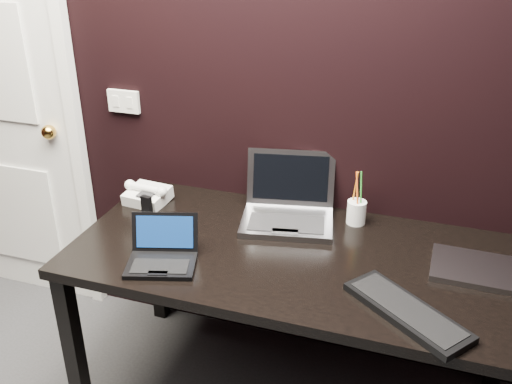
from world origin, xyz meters
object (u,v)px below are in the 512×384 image
(closed_laptop, at_px, (478,269))
(desk_phone, at_px, (147,195))
(netbook, at_px, (162,255))
(ext_keyboard, at_px, (407,311))
(pen_cup, at_px, (356,211))
(mobile_phone, at_px, (146,209))
(desk, at_px, (299,271))
(silver_laptop, at_px, (288,210))

(closed_laptop, bearing_deg, desk_phone, 175.14)
(netbook, relative_size, ext_keyboard, 0.69)
(desk_phone, distance_m, pen_cup, 0.90)
(closed_laptop, xyz_separation_m, mobile_phone, (-1.30, -0.00, 0.02))
(ext_keyboard, bearing_deg, pen_cup, 114.79)
(ext_keyboard, relative_size, desk_phone, 2.00)
(desk, distance_m, closed_laptop, 0.64)
(netbook, distance_m, mobile_phone, 0.37)
(mobile_phone, distance_m, pen_cup, 0.86)
(netbook, distance_m, closed_laptop, 1.12)
(desk, bearing_deg, netbook, -154.09)
(silver_laptop, bearing_deg, ext_keyboard, -42.59)
(netbook, height_order, desk_phone, netbook)
(desk, xyz_separation_m, desk_phone, (-0.73, 0.19, 0.12))
(ext_keyboard, bearing_deg, closed_laptop, 56.04)
(desk, distance_m, silver_laptop, 0.29)
(desk, distance_m, ext_keyboard, 0.49)
(ext_keyboard, xyz_separation_m, pen_cup, (-0.25, 0.54, 0.04))
(mobile_phone, bearing_deg, closed_laptop, 0.12)
(mobile_phone, height_order, pen_cup, pen_cup)
(desk, distance_m, pen_cup, 0.36)
(netbook, height_order, ext_keyboard, netbook)
(closed_laptop, bearing_deg, desk, -172.99)
(closed_laptop, bearing_deg, ext_keyboard, -123.96)
(netbook, relative_size, silver_laptop, 0.69)
(desk, relative_size, desk_phone, 8.00)
(pen_cup, bearing_deg, ext_keyboard, -65.21)
(netbook, bearing_deg, ext_keyboard, -1.73)
(desk, xyz_separation_m, pen_cup, (0.16, 0.30, 0.13))
(silver_laptop, distance_m, ext_keyboard, 0.70)
(silver_laptop, distance_m, mobile_phone, 0.58)
(silver_laptop, bearing_deg, mobile_phone, -164.39)
(desk_phone, bearing_deg, desk, -14.75)
(silver_laptop, bearing_deg, pen_cup, 13.60)
(desk, distance_m, mobile_phone, 0.69)
(desk_phone, bearing_deg, netbook, -55.79)
(desk, relative_size, closed_laptop, 5.28)
(ext_keyboard, distance_m, mobile_phone, 1.13)
(desk, xyz_separation_m, mobile_phone, (-0.67, 0.07, 0.11))
(ext_keyboard, xyz_separation_m, desk_phone, (-1.14, 0.44, 0.02))
(netbook, height_order, mobile_phone, netbook)
(closed_laptop, bearing_deg, silver_laptop, 168.13)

